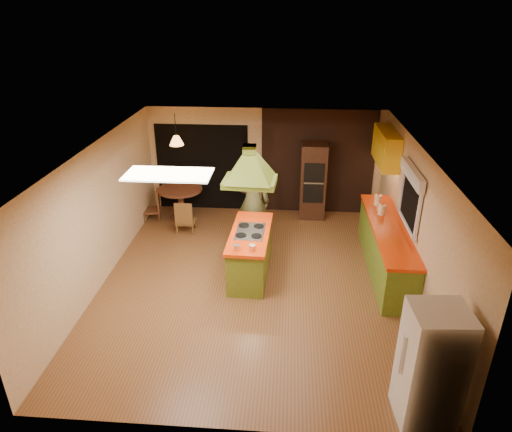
# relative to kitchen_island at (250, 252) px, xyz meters

# --- Properties ---
(ground) EXTENTS (6.50, 6.50, 0.00)m
(ground) POSITION_rel_kitchen_island_xyz_m (0.09, -0.27, -0.44)
(ground) COLOR brown
(ground) RESTS_ON ground
(room_walls) EXTENTS (5.50, 6.50, 6.50)m
(room_walls) POSITION_rel_kitchen_island_xyz_m (0.09, -0.27, 0.81)
(room_walls) COLOR beige
(room_walls) RESTS_ON ground
(ceiling_plane) EXTENTS (6.50, 6.50, 0.00)m
(ceiling_plane) POSITION_rel_kitchen_island_xyz_m (0.09, -0.27, 2.06)
(ceiling_plane) COLOR silver
(ceiling_plane) RESTS_ON room_walls
(brick_panel) EXTENTS (2.64, 0.03, 2.50)m
(brick_panel) POSITION_rel_kitchen_island_xyz_m (1.34, 2.96, 0.81)
(brick_panel) COLOR #381E14
(brick_panel) RESTS_ON ground
(nook_opening) EXTENTS (2.20, 0.03, 2.10)m
(nook_opening) POSITION_rel_kitchen_island_xyz_m (-1.41, 2.96, 0.61)
(nook_opening) COLOR black
(nook_opening) RESTS_ON ground
(right_counter) EXTENTS (0.62, 3.05, 0.92)m
(right_counter) POSITION_rel_kitchen_island_xyz_m (2.54, 0.33, 0.02)
(right_counter) COLOR olive
(right_counter) RESTS_ON ground
(upper_cabinets) EXTENTS (0.34, 1.40, 0.70)m
(upper_cabinets) POSITION_rel_kitchen_island_xyz_m (2.66, 1.93, 1.51)
(upper_cabinets) COLOR yellow
(upper_cabinets) RESTS_ON room_walls
(window_right) EXTENTS (0.12, 1.35, 1.06)m
(window_right) POSITION_rel_kitchen_island_xyz_m (2.79, 0.13, 1.33)
(window_right) COLOR black
(window_right) RESTS_ON room_walls
(fluor_panel) EXTENTS (1.20, 0.60, 0.03)m
(fluor_panel) POSITION_rel_kitchen_island_xyz_m (-1.01, -1.47, 2.04)
(fluor_panel) COLOR white
(fluor_panel) RESTS_ON ceiling_plane
(kitchen_island) EXTENTS (0.77, 1.77, 0.89)m
(kitchen_island) POSITION_rel_kitchen_island_xyz_m (0.00, 0.00, 0.00)
(kitchen_island) COLOR olive
(kitchen_island) RESTS_ON ground
(range_hood) EXTENTS (0.94, 0.71, 0.78)m
(range_hood) POSITION_rel_kitchen_island_xyz_m (0.00, 0.00, 1.81)
(range_hood) COLOR #59681A
(range_hood) RESTS_ON ceiling_plane
(man) EXTENTS (0.71, 0.48, 1.90)m
(man) POSITION_rel_kitchen_island_xyz_m (-0.05, 1.22, 0.50)
(man) COLOR #4B4C28
(man) RESTS_ON ground
(refrigerator) EXTENTS (0.69, 0.66, 1.59)m
(refrigerator) POSITION_rel_kitchen_island_xyz_m (2.40, -3.13, 0.35)
(refrigerator) COLOR white
(refrigerator) RESTS_ON ground
(wall_oven) EXTENTS (0.60, 0.61, 1.79)m
(wall_oven) POSITION_rel_kitchen_island_xyz_m (1.24, 2.68, 0.45)
(wall_oven) COLOR #432315
(wall_oven) RESTS_ON ground
(dining_table) EXTENTS (1.02, 1.02, 0.77)m
(dining_table) POSITION_rel_kitchen_island_xyz_m (-1.83, 2.30, 0.09)
(dining_table) COLOR brown
(dining_table) RESTS_ON ground
(chair_left) EXTENTS (0.47, 0.47, 0.72)m
(chair_left) POSITION_rel_kitchen_island_xyz_m (-2.53, 2.20, -0.09)
(chair_left) COLOR brown
(chair_left) RESTS_ON ground
(chair_near) EXTENTS (0.42, 0.42, 0.75)m
(chair_near) POSITION_rel_kitchen_island_xyz_m (-1.58, 1.65, -0.07)
(chair_near) COLOR brown
(chair_near) RESTS_ON ground
(pendant_lamp) EXTENTS (0.34, 0.34, 0.20)m
(pendant_lamp) POSITION_rel_kitchen_island_xyz_m (-1.83, 2.30, 1.46)
(pendant_lamp) COLOR #FF9E3F
(pendant_lamp) RESTS_ON ceiling_plane
(canister_large) EXTENTS (0.16, 0.16, 0.21)m
(canister_large) POSITION_rel_kitchen_island_xyz_m (2.49, 1.31, 0.58)
(canister_large) COLOR #FFF3CD
(canister_large) RESTS_ON right_counter
(canister_medium) EXTENTS (0.16, 0.16, 0.20)m
(canister_medium) POSITION_rel_kitchen_island_xyz_m (2.49, 0.85, 0.57)
(canister_medium) COLOR #FFF4CD
(canister_medium) RESTS_ON right_counter
(canister_small) EXTENTS (0.13, 0.13, 0.15)m
(canister_small) POSITION_rel_kitchen_island_xyz_m (2.49, 1.05, 0.55)
(canister_small) COLOR beige
(canister_small) RESTS_ON right_counter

